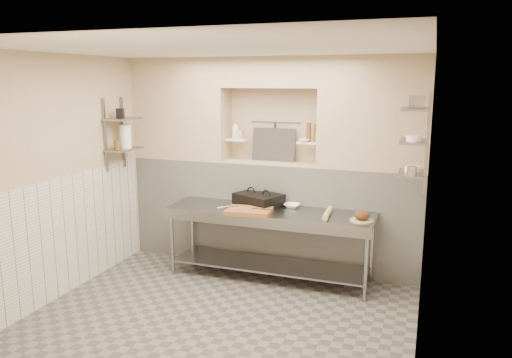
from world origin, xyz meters
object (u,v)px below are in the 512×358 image
at_px(rolling_pin, 328,213).
at_px(bottle_soap, 236,130).
at_px(cutting_board, 249,211).
at_px(panini_press, 259,200).
at_px(jug_left, 125,136).
at_px(prep_table, 270,230).
at_px(bowl_alcove, 304,140).
at_px(bread_loaf, 362,215).
at_px(mixing_bowl, 292,206).

height_order(rolling_pin, bottle_soap, bottle_soap).
bearing_deg(cutting_board, panini_press, 91.36).
relative_size(panini_press, jug_left, 2.28).
bearing_deg(prep_table, bowl_alcove, 60.34).
bearing_deg(prep_table, bottle_soap, 140.00).
xyz_separation_m(rolling_pin, bread_loaf, (0.41, -0.07, 0.04)).
bearing_deg(cutting_board, bread_loaf, 4.44).
distance_m(panini_press, cutting_board, 0.39).
xyz_separation_m(mixing_bowl, rolling_pin, (0.51, -0.25, 0.01)).
height_order(prep_table, jug_left, jug_left).
relative_size(cutting_board, jug_left, 1.79).
distance_m(prep_table, bottle_soap, 1.48).
xyz_separation_m(cutting_board, mixing_bowl, (0.43, 0.43, 0.00)).
distance_m(mixing_bowl, bottle_soap, 1.32).
xyz_separation_m(mixing_bowl, jug_left, (-2.22, -0.32, 0.84)).
bearing_deg(bread_loaf, bowl_alcove, 144.60).
bearing_deg(panini_press, bowl_alcove, 56.09).
relative_size(rolling_pin, jug_left, 1.52).
height_order(bowl_alcove, jug_left, jug_left).
distance_m(bread_loaf, bottle_soap, 2.12).
bearing_deg(bread_loaf, cutting_board, -175.56).
bearing_deg(mixing_bowl, bowl_alcove, 75.31).
xyz_separation_m(bread_loaf, jug_left, (-3.15, 0.01, 0.79)).
height_order(bread_loaf, bottle_soap, bottle_soap).
relative_size(cutting_board, bread_loaf, 2.93).
distance_m(cutting_board, bowl_alcove, 1.19).
bearing_deg(mixing_bowl, bread_loaf, -19.59).
distance_m(cutting_board, bottle_soap, 1.28).
xyz_separation_m(prep_table, rolling_pin, (0.73, -0.01, 0.29)).
relative_size(mixing_bowl, rolling_pin, 0.44).
height_order(prep_table, bread_loaf, bread_loaf).
distance_m(prep_table, bread_loaf, 1.20).
relative_size(prep_table, jug_left, 8.56).
xyz_separation_m(prep_table, bottle_soap, (-0.68, 0.57, 1.19)).
bearing_deg(jug_left, prep_table, 2.32).
distance_m(prep_table, rolling_pin, 0.79).
relative_size(mixing_bowl, jug_left, 0.66).
height_order(mixing_bowl, rolling_pin, rolling_pin).
distance_m(bowl_alcove, jug_left, 2.37).
relative_size(prep_table, bottle_soap, 10.84).
height_order(cutting_board, jug_left, jug_left).
relative_size(rolling_pin, bread_loaf, 2.49).
distance_m(rolling_pin, jug_left, 2.86).
height_order(panini_press, bowl_alcove, bowl_alcove).
xyz_separation_m(rolling_pin, jug_left, (-2.74, -0.07, 0.83)).
relative_size(panini_press, mixing_bowl, 3.43).
bearing_deg(bowl_alcove, cutting_board, -125.15).
xyz_separation_m(cutting_board, bowl_alcove, (0.50, 0.71, 0.81)).
xyz_separation_m(bottle_soap, jug_left, (-1.32, -0.65, -0.07)).
xyz_separation_m(prep_table, panini_press, (-0.21, 0.20, 0.34)).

